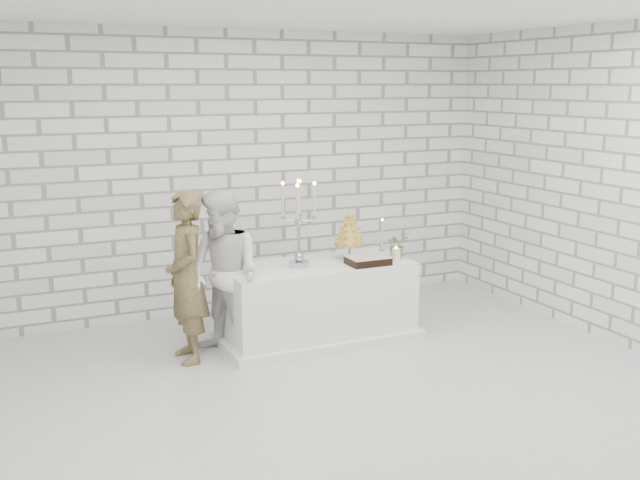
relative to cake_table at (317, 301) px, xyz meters
The scene contains 14 objects.
ground 1.39m from the cake_table, 110.44° to the right, with size 6.00×5.00×0.01m, color silver.
ceiling 2.94m from the cake_table, 110.44° to the right, with size 6.00×5.00×0.01m, color white.
wall_back 1.75m from the cake_table, 110.42° to the left, with size 6.00×0.01×3.00m, color white.
wall_front 3.94m from the cake_table, 97.08° to the right, with size 6.00×0.01×3.00m, color white.
wall_right 3.04m from the cake_table, 26.24° to the right, with size 0.01×5.00×3.00m, color white.
cake_table is the anchor object (origin of this frame).
groom 1.35m from the cake_table, behind, with size 0.56×0.37×1.54m, color #493A23.
bride 1.04m from the cake_table, behind, with size 0.74×0.58×1.53m, color white.
candelabra 0.82m from the cake_table, behind, with size 0.34×0.34×0.83m, color #A2A2AC, non-canonical shape.
croquembouche 0.72m from the cake_table, ahead, with size 0.31×0.31×0.47m, color #B78E2F, non-canonical shape.
chocolate_cake 0.64m from the cake_table, 27.98° to the right, with size 0.39×0.28×0.08m, color black.
pillar_candle 0.89m from the cake_table, 14.76° to the right, with size 0.08×0.08×0.12m, color white.
extra_taper 1.00m from the cake_table, 14.35° to the left, with size 0.06×0.06×0.32m, color beige.
flowers 0.98m from the cake_table, ahead, with size 0.23×0.20×0.25m, color #386D2D.
Camera 1 is at (-2.36, -5.00, 2.44)m, focal length 41.36 mm.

